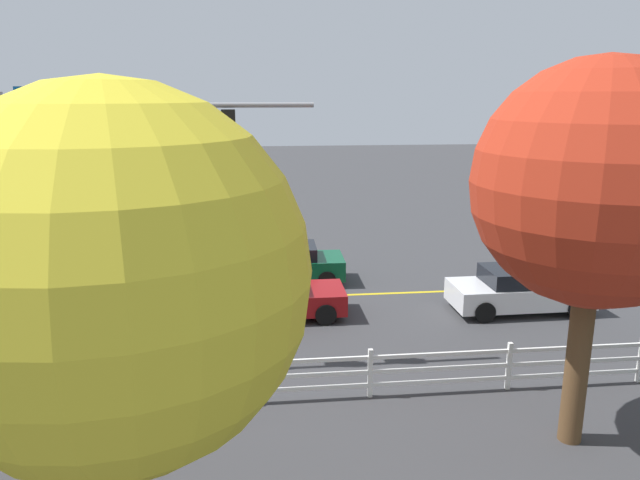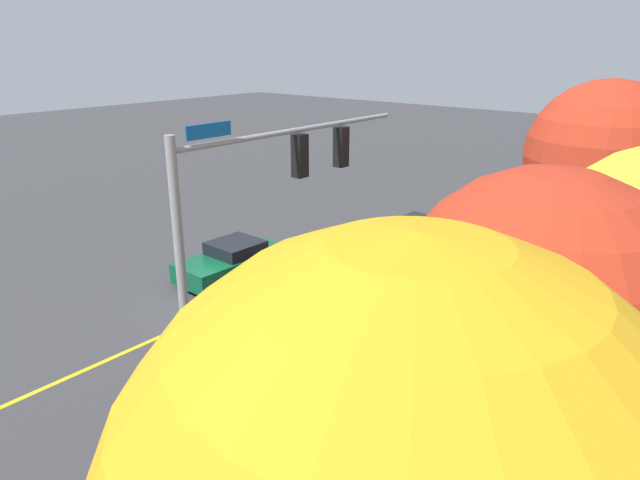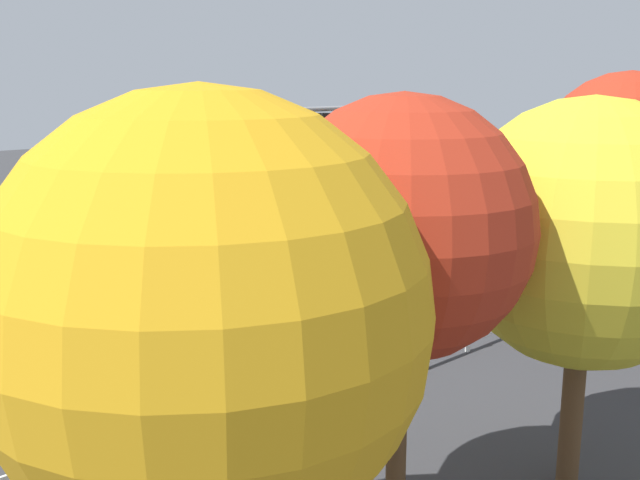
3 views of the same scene
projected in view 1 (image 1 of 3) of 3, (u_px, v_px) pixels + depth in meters
The scene contains 9 objects.
ground_plane at pixel (242, 299), 19.88m from camera, with size 120.00×120.00×0.00m, color #38383A.
lane_center_stripe at pixel (359, 294), 20.31m from camera, with size 28.00×0.16×0.01m, color gold.
signal_assembly at pixel (105, 175), 13.99m from camera, with size 7.22×0.38×6.84m.
car_0 at pixel (519, 290), 18.66m from camera, with size 4.34×1.90×1.40m.
car_1 at pixel (276, 296), 18.18m from camera, with size 4.11×1.89×1.33m.
car_2 at pixel (287, 264), 21.51m from camera, with size 4.19×2.04×1.39m.
white_rail_fence at pixel (370, 372), 13.33m from camera, with size 26.10×0.10×1.15m.
tree_1 at pixel (597, 185), 10.58m from camera, with size 4.49×4.49×7.36m.
tree_3 at pixel (117, 278), 6.86m from camera, with size 4.54×4.54×6.89m.
Camera 1 is at (-0.53, 19.01, 6.67)m, focal length 33.35 mm.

